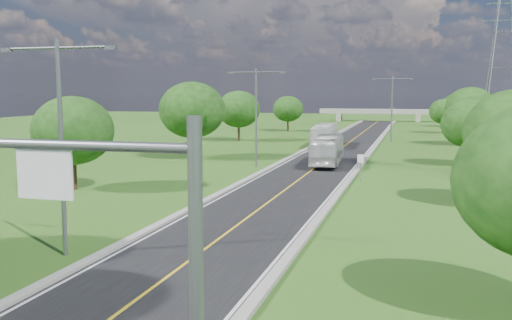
{
  "coord_description": "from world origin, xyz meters",
  "views": [
    {
      "loc": [
        9.68,
        -10.63,
        7.63
      ],
      "look_at": [
        -0.81,
        26.55,
        3.0
      ],
      "focal_mm": 40.0,
      "sensor_mm": 36.0,
      "label": 1
    }
  ],
  "objects": [
    {
      "name": "speed_limit_sign",
      "position": [
        5.2,
        37.98,
        1.6
      ],
      "size": [
        0.55,
        0.09,
        2.4
      ],
      "color": "slate",
      "rests_on": "ground"
    },
    {
      "name": "tree_re",
      "position": [
        14.5,
        100.0,
        4.02
      ],
      "size": [
        5.46,
        5.46,
        6.35
      ],
      "color": "black",
      "rests_on": "ground"
    },
    {
      "name": "power_tower_far",
      "position": [
        26.0,
        115.0,
        14.01
      ],
      "size": [
        9.0,
        6.4,
        28.0
      ],
      "color": "slate",
      "rests_on": "ground"
    },
    {
      "name": "bus_inbound",
      "position": [
        -2.62,
        68.42,
        1.64
      ],
      "size": [
        3.16,
        11.47,
        3.17
      ],
      "primitive_type": "imported",
      "rotation": [
        0.0,
        0.0,
        0.04
      ],
      "color": "white",
      "rests_on": "road"
    },
    {
      "name": "bus_outbound",
      "position": [
        0.8,
        48.29,
        1.57
      ],
      "size": [
        3.11,
        10.96,
        3.02
      ],
      "primitive_type": "imported",
      "rotation": [
        0.0,
        0.0,
        3.19
      ],
      "color": "silver",
      "rests_on": "road"
    },
    {
      "name": "ground",
      "position": [
        0.0,
        60.0,
        0.0
      ],
      "size": [
        260.0,
        260.0,
        0.0
      ],
      "primitive_type": "plane",
      "color": "#2E5116",
      "rests_on": "ground"
    },
    {
      "name": "tree_ld",
      "position": [
        -17.0,
        74.0,
        4.95
      ],
      "size": [
        6.72,
        6.72,
        7.82
      ],
      "color": "black",
      "rests_on": "ground"
    },
    {
      "name": "tree_le",
      "position": [
        -14.5,
        98.0,
        4.33
      ],
      "size": [
        5.88,
        5.88,
        6.84
      ],
      "color": "black",
      "rests_on": "ground"
    },
    {
      "name": "tree_rc",
      "position": [
        15.0,
        52.0,
        4.33
      ],
      "size": [
        5.88,
        5.88,
        6.84
      ],
      "color": "black",
      "rests_on": "ground"
    },
    {
      "name": "curb_left",
      "position": [
        -4.25,
        66.0,
        0.11
      ],
      "size": [
        0.5,
        150.0,
        0.22
      ],
      "primitive_type": "cube",
      "color": "gray",
      "rests_on": "ground"
    },
    {
      "name": "tree_rd",
      "position": [
        17.0,
        76.0,
        5.27
      ],
      "size": [
        7.14,
        7.14,
        8.3
      ],
      "color": "black",
      "rests_on": "ground"
    },
    {
      "name": "tree_lc",
      "position": [
        -15.0,
        50.0,
        5.58
      ],
      "size": [
        7.56,
        7.56,
        8.79
      ],
      "color": "black",
      "rests_on": "ground"
    },
    {
      "name": "signal_mast",
      "position": [
        3.68,
        -1.0,
        4.91
      ],
      "size": [
        8.54,
        0.33,
        7.2
      ],
      "color": "slate",
      "rests_on": "ground"
    },
    {
      "name": "streetlight_near_left",
      "position": [
        -6.0,
        12.0,
        5.94
      ],
      "size": [
        5.9,
        0.25,
        10.0
      ],
      "color": "slate",
      "rests_on": "ground"
    },
    {
      "name": "streetlight_far_right",
      "position": [
        6.0,
        78.0,
        5.94
      ],
      "size": [
        5.9,
        0.25,
        10.0
      ],
      "color": "slate",
      "rests_on": "ground"
    },
    {
      "name": "tree_lb",
      "position": [
        -16.0,
        28.0,
        4.64
      ],
      "size": [
        6.3,
        6.3,
        7.33
      ],
      "color": "black",
      "rests_on": "ground"
    },
    {
      "name": "road",
      "position": [
        0.0,
        66.0,
        0.03
      ],
      "size": [
        8.0,
        150.0,
        0.06
      ],
      "primitive_type": "cube",
      "color": "black",
      "rests_on": "ground"
    },
    {
      "name": "overpass",
      "position": [
        0.0,
        140.0,
        2.41
      ],
      "size": [
        30.0,
        3.0,
        3.2
      ],
      "color": "gray",
      "rests_on": "ground"
    },
    {
      "name": "streetlight_mid_left",
      "position": [
        -6.0,
        45.0,
        5.94
      ],
      "size": [
        5.9,
        0.25,
        10.0
      ],
      "color": "slate",
      "rests_on": "ground"
    },
    {
      "name": "tree_rf",
      "position": [
        18.0,
        120.0,
        4.64
      ],
      "size": [
        6.3,
        6.3,
        7.33
      ],
      "color": "black",
      "rests_on": "ground"
    },
    {
      "name": "curb_right",
      "position": [
        4.25,
        66.0,
        0.11
      ],
      "size": [
        0.5,
        150.0,
        0.22
      ],
      "primitive_type": "cube",
      "color": "gray",
      "rests_on": "ground"
    }
  ]
}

